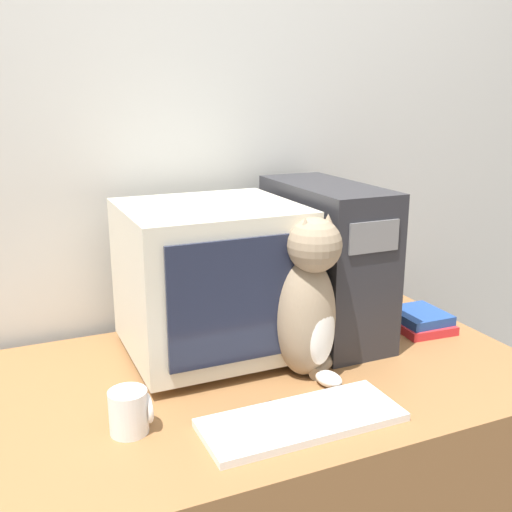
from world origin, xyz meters
TOP-DOWN VIEW (x-y plane):
  - wall_back at (0.00, 0.92)m, footprint 7.00×0.05m
  - desk at (0.00, 0.43)m, footprint 1.52×0.85m
  - crt_monitor at (-0.03, 0.59)m, footprint 0.45×0.43m
  - computer_tower at (0.33, 0.60)m, footprint 0.21×0.48m
  - keyboard at (0.02, 0.16)m, footprint 0.45×0.17m
  - cat at (0.14, 0.37)m, footprint 0.25×0.22m
  - book_stack at (0.61, 0.51)m, footprint 0.17×0.21m
  - pen at (-0.08, 0.26)m, footprint 0.16×0.03m
  - mug at (-0.33, 0.28)m, footprint 0.09×0.08m

SIDE VIEW (x-z plane):
  - desk at x=0.00m, z-range 0.00..0.72m
  - pen at x=-0.08m, z-range 0.72..0.73m
  - keyboard at x=0.02m, z-range 0.72..0.74m
  - book_stack at x=0.61m, z-range 0.72..0.77m
  - mug at x=-0.33m, z-range 0.72..0.81m
  - cat at x=0.14m, z-range 0.70..1.12m
  - crt_monitor at x=-0.03m, z-range 0.72..1.14m
  - computer_tower at x=0.33m, z-range 0.72..1.17m
  - wall_back at x=0.00m, z-range 0.00..2.50m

